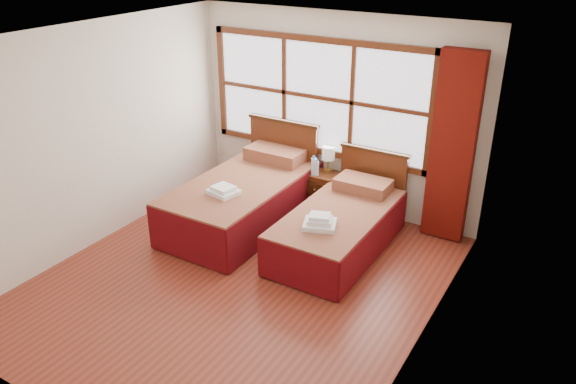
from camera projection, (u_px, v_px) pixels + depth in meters
The scene contains 15 objects.
floor at pixel (239, 281), 6.14m from camera, with size 4.50×4.50×0.00m, color maroon.
ceiling at pixel (229, 39), 5.03m from camera, with size 4.50×4.50×0.00m, color white.
wall_back at pixel (335, 114), 7.34m from camera, with size 4.00×4.00×0.00m, color silver.
wall_left at pixel (95, 137), 6.52m from camera, with size 4.50×4.50×0.00m, color silver.
wall_right at pixel (430, 220), 4.66m from camera, with size 4.50×4.50×0.00m, color silver.
window at pixel (317, 97), 7.34m from camera, with size 3.16×0.06×1.56m.
curtain at pixel (453, 149), 6.54m from camera, with size 0.50×0.16×2.30m, color #631109.
bed_left at pixel (246, 197), 7.26m from camera, with size 1.16×2.25×1.13m.
bed_right at pixel (340, 226), 6.66m from camera, with size 1.00×2.02×0.96m.
nightstand at pixel (322, 191), 7.60m from camera, with size 0.40×0.40×0.54m.
towels_left at pixel (224, 191), 6.73m from camera, with size 0.38×0.35×0.10m.
towels_right at pixel (320, 222), 6.16m from camera, with size 0.44×0.41×0.15m.
lamp at pixel (328, 154), 7.47m from camera, with size 0.18×0.18×0.34m.
bottle_near at pixel (314, 166), 7.39m from camera, with size 0.07×0.07×0.27m.
bottle_far at pixel (317, 168), 7.39m from camera, with size 0.06×0.06×0.22m.
Camera 1 is at (3.09, -4.14, 3.50)m, focal length 35.00 mm.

